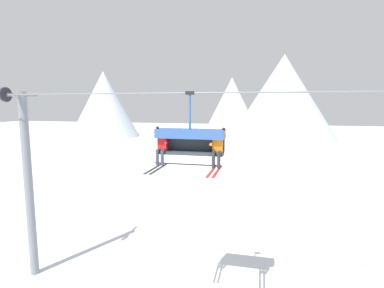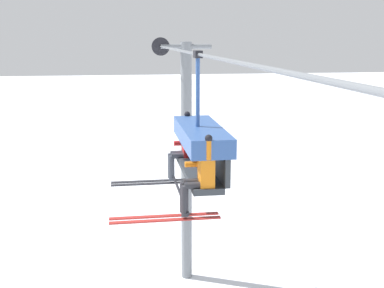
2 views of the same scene
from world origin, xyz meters
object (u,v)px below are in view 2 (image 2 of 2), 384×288
skier_red (182,147)px  skier_orange (198,175)px  chairlift_chair (202,143)px  lift_tower_near (186,159)px

skier_red → skier_orange: 1.91m
chairlift_chair → skier_orange: (0.96, -0.21, -0.27)m
lift_tower_near → skier_red: bearing=-8.3°
lift_tower_near → chairlift_chair: size_ratio=3.37×
lift_tower_near → chairlift_chair: 7.64m
lift_tower_near → skier_orange: (8.26, -0.92, 1.85)m
lift_tower_near → skier_orange: 8.52m
chairlift_chair → skier_red: size_ratio=1.42×
skier_red → skier_orange: size_ratio=1.00×
skier_red → skier_orange: bearing=0.0°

